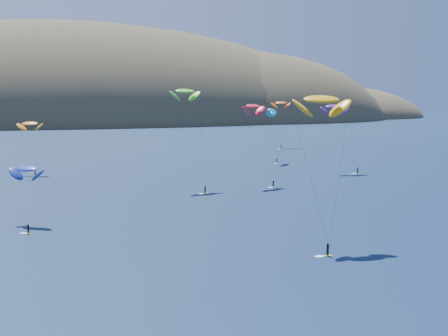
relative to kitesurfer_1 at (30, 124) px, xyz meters
The scene contains 9 objects.
island 411.61m from the kitesurfer_1, 79.24° to the left, with size 730.00×300.00×210.00m.
kitesurfer_1 is the anchor object (origin of this frame).
kitesurfer_2 117.11m from the kitesurfer_1, 70.62° to the right, with size 9.71×11.27×25.84m.
kitesurfer_3 57.99m from the kitesurfer_1, 51.21° to the right, with size 8.80×13.78×27.32m.
kitesurfer_4 82.59m from the kitesurfer_1, ahead, with size 8.16×8.68×21.10m.
kitesurfer_6 93.65m from the kitesurfer_1, 17.48° to the right, with size 10.63×9.25×23.02m.
kitesurfer_9 71.24m from the kitesurfer_1, 39.87° to the right, with size 8.70×9.85×23.28m.
kitesurfer_10 78.30m from the kitesurfer_1, 93.65° to the right, with size 7.76×13.96×12.46m.
kitesurfer_11 131.90m from the kitesurfer_1, 29.30° to the left, with size 9.90×14.40×23.01m.
Camera 1 is at (-47.75, -39.58, 23.73)m, focal length 50.00 mm.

